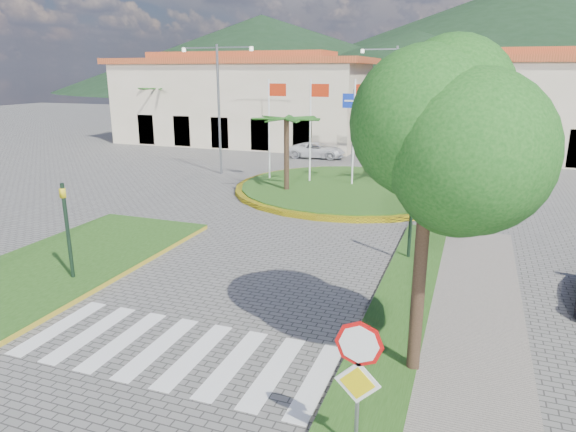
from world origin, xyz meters
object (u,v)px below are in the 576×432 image
(car_dark_b, at_px, (484,155))
(car_dark_a, at_px, (383,144))
(deciduous_tree, at_px, (430,139))
(roundabout_island, at_px, (350,188))
(white_van, at_px, (317,150))
(stop_sign, at_px, (358,369))

(car_dark_b, bearing_deg, car_dark_a, 61.10)
(deciduous_tree, distance_m, car_dark_b, 29.29)
(roundabout_island, height_order, white_van, roundabout_island)
(roundabout_island, relative_size, stop_sign, 4.79)
(car_dark_a, bearing_deg, car_dark_b, -131.66)
(white_van, distance_m, car_dark_a, 6.16)
(roundabout_island, distance_m, car_dark_b, 13.80)
(stop_sign, xyz_separation_m, deciduous_tree, (0.60, 3.04, 3.38))
(roundabout_island, bearing_deg, deciduous_tree, -72.09)
(roundabout_island, height_order, car_dark_a, roundabout_island)
(roundabout_island, xyz_separation_m, car_dark_a, (-0.72, 14.56, 0.50))
(white_van, bearing_deg, deciduous_tree, -163.21)
(roundabout_island, bearing_deg, car_dark_a, 92.85)
(deciduous_tree, bearing_deg, roundabout_island, 107.91)
(white_van, bearing_deg, car_dark_a, -48.44)
(stop_sign, bearing_deg, roundabout_island, 103.73)
(roundabout_island, height_order, car_dark_b, roundabout_island)
(stop_sign, xyz_separation_m, car_dark_a, (-5.62, 34.59, -1.12))
(car_dark_a, bearing_deg, stop_sign, 166.63)
(white_van, distance_m, car_dark_b, 12.12)
(white_van, relative_size, car_dark_a, 1.08)
(deciduous_tree, relative_size, white_van, 1.60)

